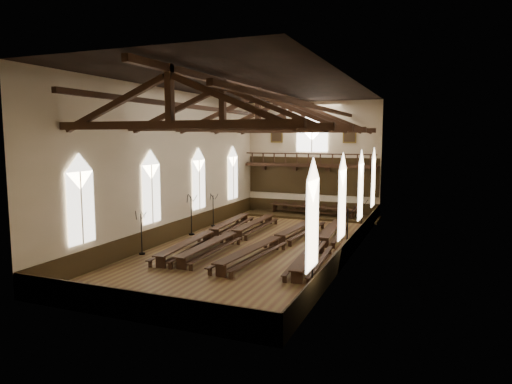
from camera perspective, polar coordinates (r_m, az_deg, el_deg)
ground at (r=29.33m, az=0.27°, el=-6.70°), size 26.00×26.00×0.00m
room_walls at (r=28.51m, az=0.28°, el=6.02°), size 26.00×26.00×26.00m
wainscot_band at (r=29.20m, az=0.27°, el=-5.56°), size 12.00×26.00×1.20m
side_windows at (r=28.68m, az=0.27°, el=0.58°), size 11.85×19.80×4.50m
end_window at (r=40.78m, az=7.02°, el=7.31°), size 2.80×0.12×3.80m
minstrels_gallery at (r=40.66m, az=6.87°, el=2.63°), size 11.80×1.24×3.70m
portraits at (r=40.78m, az=7.02°, el=7.13°), size 7.75×0.09×1.45m
roof_trusses at (r=28.54m, az=0.28°, el=9.55°), size 11.70×25.70×2.80m
refectory_row_a at (r=30.73m, az=-5.67°, el=-5.10°), size 1.97×14.25×0.72m
refectory_row_b at (r=30.20m, az=-2.79°, el=-5.29°), size 1.52×14.16×0.72m
refectory_row_c at (r=28.76m, az=2.78°, el=-5.86°), size 2.12×14.51×0.75m
refectory_row_d at (r=28.23m, az=8.22°, el=-6.24°), size 1.82×14.04×0.70m
dais at (r=39.79m, az=6.98°, el=-2.99°), size 11.40×2.95×0.20m
high_table at (r=39.68m, az=6.99°, el=-1.97°), size 7.85×1.85×0.73m
high_chairs at (r=40.42m, az=7.27°, el=-1.98°), size 7.63×0.44×0.91m
candelabrum_left_near at (r=27.81m, az=-14.10°, el=-6.00°), size 0.77×0.76×2.60m
candelabrum_left_mid at (r=32.58m, az=-8.07°, el=-3.81°), size 0.81×0.89×2.90m
candelabrum_left_far at (r=35.49m, az=-5.37°, el=-3.06°), size 0.74×0.77×2.57m
candelabrum_right_near at (r=20.53m, az=7.04°, el=-10.61°), size 0.69×0.74×2.44m
candelabrum_right_mid at (r=28.21m, az=11.32°, el=-5.62°), size 0.82×0.84×2.79m
candelabrum_right_far at (r=33.43m, az=13.02°, el=-3.87°), size 0.69×0.76×2.49m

